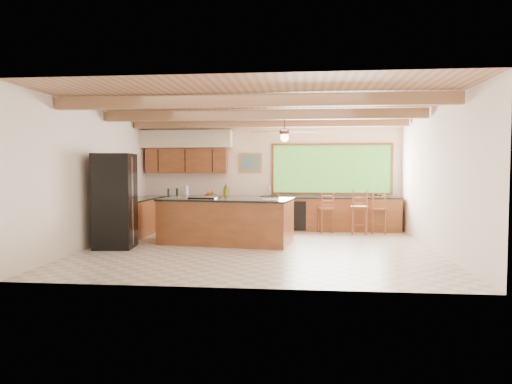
# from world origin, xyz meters

# --- Properties ---
(ground) EXTENTS (7.20, 7.20, 0.00)m
(ground) POSITION_xyz_m (0.00, 0.00, 0.00)
(ground) COLOR beige
(ground) RESTS_ON ground
(room_shell) EXTENTS (7.27, 6.54, 3.02)m
(room_shell) POSITION_xyz_m (-0.17, 0.65, 2.21)
(room_shell) COLOR white
(room_shell) RESTS_ON ground
(counter_run) EXTENTS (7.12, 3.10, 1.27)m
(counter_run) POSITION_xyz_m (-0.82, 2.52, 0.46)
(counter_run) COLOR brown
(counter_run) RESTS_ON ground
(island) EXTENTS (3.07, 1.76, 1.03)m
(island) POSITION_xyz_m (-0.81, 0.60, 0.51)
(island) COLOR brown
(island) RESTS_ON ground
(refrigerator) EXTENTS (0.85, 0.83, 2.00)m
(refrigerator) POSITION_xyz_m (-3.05, -0.29, 1.00)
(refrigerator) COLOR black
(refrigerator) RESTS_ON ground
(bar_stool_a) EXTENTS (0.49, 0.49, 1.08)m
(bar_stool_a) POSITION_xyz_m (0.10, 1.54, 0.64)
(bar_stool_a) COLOR brown
(bar_stool_a) RESTS_ON ground
(bar_stool_b) EXTENTS (0.47, 0.47, 1.06)m
(bar_stool_b) POSITION_xyz_m (1.50, 2.39, 0.63)
(bar_stool_b) COLOR brown
(bar_stool_b) RESTS_ON ground
(bar_stool_c) EXTENTS (0.44, 0.44, 1.18)m
(bar_stool_c) POSITION_xyz_m (2.34, 2.14, 0.70)
(bar_stool_c) COLOR brown
(bar_stool_c) RESTS_ON ground
(bar_stool_d) EXTENTS (0.45, 0.45, 1.06)m
(bar_stool_d) POSITION_xyz_m (2.88, 2.39, 0.62)
(bar_stool_d) COLOR brown
(bar_stool_d) RESTS_ON ground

